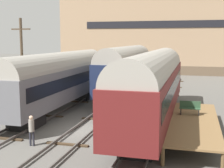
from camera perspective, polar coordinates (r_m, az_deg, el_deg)
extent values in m
plane|color=#56544F|center=(21.35, -5.02, -8.51)|extent=(200.00, 200.00, 0.00)
cube|color=#4C4742|center=(23.39, -16.55, -6.88)|extent=(0.08, 60.00, 0.16)
cube|color=#4C4742|center=(22.69, -13.43, -7.22)|extent=(0.08, 60.00, 0.16)
cube|color=#3D2D1E|center=(20.64, -19.20, -9.38)|extent=(2.60, 0.24, 0.10)
cube|color=#3D2D1E|center=(25.62, -11.66, -5.70)|extent=(2.60, 0.24, 0.10)
cube|color=#3D2D1E|center=(30.97, -6.70, -3.20)|extent=(2.60, 0.24, 0.10)
cube|color=#3D2D1E|center=(36.52, -3.24, -1.42)|extent=(2.60, 0.24, 0.10)
cube|color=#3D2D1E|center=(42.19, -0.71, -0.12)|extent=(2.60, 0.24, 0.10)
cube|color=#3D2D1E|center=(47.94, 1.22, 0.87)|extent=(2.60, 0.24, 0.10)
cube|color=#4C4742|center=(21.54, -6.84, -7.88)|extent=(0.08, 60.00, 0.16)
cube|color=#4C4742|center=(21.07, -3.17, -8.20)|extent=(0.08, 60.00, 0.16)
cube|color=#3D2D1E|center=(18.68, -8.21, -10.86)|extent=(2.60, 0.24, 0.10)
cube|color=#3D2D1E|center=(24.07, -2.58, -6.44)|extent=(2.60, 0.24, 0.10)
cube|color=#3D2D1E|center=(29.70, 0.90, -3.63)|extent=(2.60, 0.24, 0.10)
cube|color=#3D2D1E|center=(35.45, 3.26, -1.72)|extent=(2.60, 0.24, 0.10)
cube|color=#3D2D1E|center=(41.27, 4.94, -0.34)|extent=(2.60, 0.24, 0.10)
cube|color=#3D2D1E|center=(47.13, 6.21, 0.70)|extent=(2.60, 0.24, 0.10)
cube|color=#4C4742|center=(20.41, 4.37, -8.76)|extent=(0.08, 60.00, 0.16)
cube|color=#4C4742|center=(20.21, 8.42, -8.99)|extent=(0.08, 60.00, 0.16)
cube|color=#3D2D1E|center=(17.53, 4.88, -12.09)|extent=(2.60, 0.24, 0.10)
cube|color=#3D2D1E|center=(23.19, 7.49, -7.07)|extent=(2.60, 0.24, 0.10)
cube|color=#3D2D1E|center=(28.99, 9.04, -4.02)|extent=(2.60, 0.24, 0.10)
cube|color=#3D2D1E|center=(34.86, 10.07, -2.00)|extent=(2.60, 0.24, 0.10)
cube|color=#3D2D1E|center=(40.76, 10.79, -0.56)|extent=(2.60, 0.24, 0.10)
cube|color=#3D2D1E|center=(46.69, 11.33, 0.52)|extent=(2.60, 0.24, 0.10)
cube|color=black|center=(32.82, -5.36, -1.73)|extent=(1.80, 2.40, 1.00)
cube|color=black|center=(22.76, -15.34, -6.41)|extent=(1.80, 2.40, 1.00)
cube|color=slate|center=(27.35, -9.52, 0.12)|extent=(2.83, 17.46, 2.69)
cube|color=black|center=(27.31, -9.54, 0.80)|extent=(2.87, 16.06, 0.97)
cylinder|color=gray|center=(27.20, -9.59, 2.93)|extent=(2.69, 17.11, 2.69)
cube|color=black|center=(38.39, 4.20, -0.28)|extent=(1.80, 2.40, 1.00)
cube|color=black|center=(28.76, 0.48, -3.10)|extent=(1.80, 2.40, 1.00)
cube|color=#192342|center=(33.27, 2.63, 1.90)|extent=(2.99, 15.39, 2.99)
cube|color=black|center=(33.24, 2.63, 2.52)|extent=(3.03, 14.16, 1.08)
cylinder|color=gray|center=(33.14, 2.65, 4.48)|extent=(2.84, 15.08, 2.84)
cube|color=black|center=(29.03, 9.09, -3.10)|extent=(1.80, 2.40, 1.00)
cube|color=black|center=(17.24, 4.81, -10.85)|extent=(1.80, 2.40, 1.00)
cube|color=#5B1919|center=(22.68, 7.60, -1.19)|extent=(2.93, 18.89, 2.92)
cube|color=black|center=(22.62, 7.62, -0.31)|extent=(2.97, 17.38, 1.05)
cylinder|color=gray|center=(22.49, 7.67, 2.48)|extent=(2.78, 18.51, 2.78)
cube|color=brown|center=(20.56, 14.65, -6.58)|extent=(3.07, 10.87, 0.10)
cylinder|color=brown|center=(15.73, 9.26, -12.98)|extent=(0.20, 0.20, 0.93)
cylinder|color=brown|center=(15.74, 19.63, -13.35)|extent=(0.20, 0.20, 0.93)
cylinder|color=brown|center=(25.85, 11.61, -4.64)|extent=(0.20, 0.20, 0.93)
cylinder|color=brown|center=(25.85, 17.77, -4.86)|extent=(0.20, 0.20, 0.93)
cylinder|color=brown|center=(20.73, 10.73, -7.79)|extent=(0.20, 0.20, 0.93)
cylinder|color=brown|center=(20.74, 18.47, -8.07)|extent=(0.20, 0.20, 0.93)
cube|color=#2D4C33|center=(21.92, 14.06, -4.35)|extent=(1.40, 0.40, 0.06)
cube|color=#2D4C33|center=(22.04, 14.09, -3.61)|extent=(1.40, 0.06, 0.45)
cube|color=black|center=(21.98, 12.48, -4.88)|extent=(0.06, 0.40, 0.40)
cube|color=black|center=(21.97, 15.59, -4.99)|extent=(0.06, 0.40, 0.40)
cylinder|color=#282833|center=(18.89, -14.71, -9.62)|extent=(0.12, 0.12, 0.85)
cylinder|color=#282833|center=(18.79, -14.17, -9.70)|extent=(0.12, 0.12, 0.85)
cylinder|color=gray|center=(18.62, -14.52, -7.36)|extent=(0.32, 0.32, 0.71)
sphere|color=tan|center=(18.50, -14.58, -5.95)|extent=(0.23, 0.23, 0.23)
cylinder|color=#473828|center=(28.69, -16.11, 3.56)|extent=(0.24, 0.24, 7.95)
cube|color=#473828|center=(28.63, -16.35, 9.60)|extent=(1.80, 0.12, 0.12)
cube|color=brown|center=(60.82, 8.44, 3.03)|extent=(35.61, 11.04, 1.58)
cube|color=#9E7F60|center=(60.64, 8.60, 10.49)|extent=(35.61, 11.04, 14.23)
cube|color=black|center=(55.11, 7.94, 10.75)|extent=(24.93, 0.10, 1.20)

